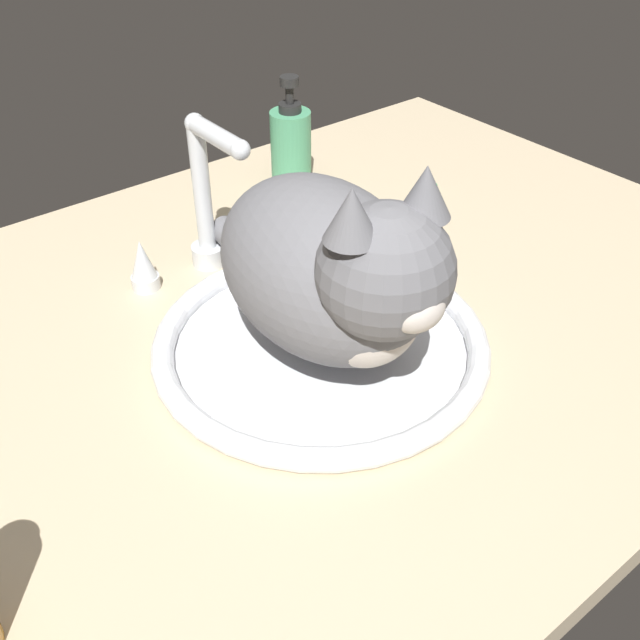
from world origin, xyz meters
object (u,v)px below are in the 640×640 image
cat (333,270)px  toothbrush (403,211)px  sink_basin (320,344)px  faucet (207,212)px  soap_pump_bottle (291,145)px

cat → toothbrush: cat is taller
sink_basin → toothbrush: (26.40, 15.33, -0.38)cm
faucet → soap_pump_bottle: (20.72, 11.91, -1.66)cm
cat → soap_pump_bottle: cat is taller
faucet → toothbrush: size_ratio=1.15×
faucet → cat: (-0.25, -22.69, 3.82)cm
faucet → toothbrush: faucet is taller
soap_pump_bottle → toothbrush: soap_pump_bottle is taller
sink_basin → cat: cat is taller
faucet → soap_pump_bottle: bearing=29.9°
toothbrush → faucet: bearing=169.0°
soap_pump_bottle → toothbrush: bearing=-71.6°
sink_basin → toothbrush: bearing=30.1°
sink_basin → soap_pump_bottle: size_ratio=2.23×
faucet → toothbrush: (26.40, -5.14, -6.71)cm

